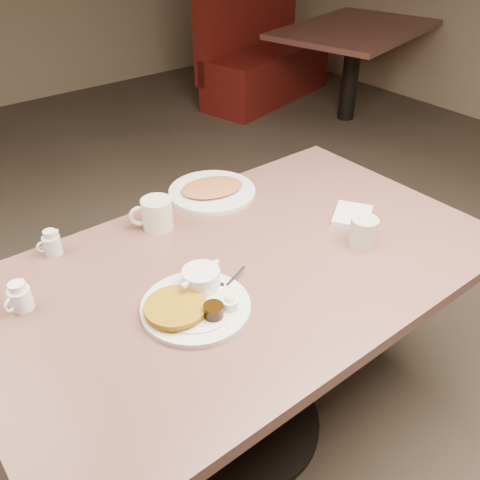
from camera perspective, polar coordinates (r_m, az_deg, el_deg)
room at (r=1.21m, az=0.64°, el=22.89°), size 7.04×8.04×2.84m
diner_table at (r=1.59m, az=0.45°, el=-7.46°), size 1.50×0.90×0.75m
main_plate at (r=1.33m, az=-5.10°, el=-6.68°), size 0.37×0.34×0.07m
coffee_mug_near at (r=1.58m, az=13.62°, el=0.97°), size 0.12×0.10×0.09m
napkin at (r=1.72m, az=12.41°, el=2.69°), size 0.18×0.17×0.02m
coffee_mug_far at (r=1.63m, az=-9.35°, el=2.88°), size 0.15×0.13×0.10m
creamer_left at (r=1.42m, az=-23.34°, el=-5.86°), size 0.08×0.06×0.08m
creamer_right at (r=1.60m, az=-20.24°, el=-0.37°), size 0.08×0.07×0.08m
hash_plate at (r=1.82m, az=-3.13°, el=5.57°), size 0.37×0.37×0.04m
booth_back_right at (r=4.92m, az=3.40°, el=19.99°), size 1.68×1.85×1.12m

